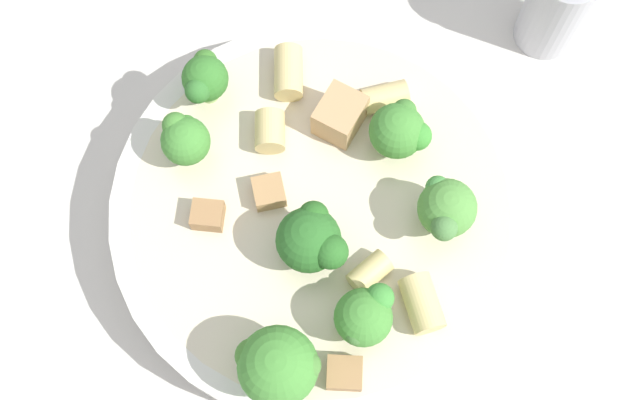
# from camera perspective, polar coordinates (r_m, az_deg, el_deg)

# --- Properties ---
(ground_plane) EXTENTS (2.00, 2.00, 0.00)m
(ground_plane) POSITION_cam_1_polar(r_m,az_deg,el_deg) (0.48, 0.00, -2.01)
(ground_plane) COLOR beige
(pasta_bowl) EXTENTS (0.23, 0.23, 0.04)m
(pasta_bowl) POSITION_cam_1_polar(r_m,az_deg,el_deg) (0.46, 0.00, -1.13)
(pasta_bowl) COLOR silver
(pasta_bowl) RESTS_ON ground_plane
(broccoli_floret_0) EXTENTS (0.04, 0.04, 0.04)m
(broccoli_floret_0) POSITION_cam_1_polar(r_m,az_deg,el_deg) (0.41, -0.19, -2.92)
(broccoli_floret_0) COLOR #93B766
(broccoli_floret_0) RESTS_ON pasta_bowl
(broccoli_floret_1) EXTENTS (0.04, 0.03, 0.04)m
(broccoli_floret_1) POSITION_cam_1_polar(r_m,az_deg,el_deg) (0.42, 8.98, -0.66)
(broccoli_floret_1) COLOR #9EC175
(broccoli_floret_1) RESTS_ON pasta_bowl
(broccoli_floret_2) EXTENTS (0.04, 0.04, 0.05)m
(broccoli_floret_2) POSITION_cam_1_polar(r_m,az_deg,el_deg) (0.39, -3.21, -11.64)
(broccoli_floret_2) COLOR #84AD60
(broccoli_floret_2) RESTS_ON pasta_bowl
(broccoli_floret_3) EXTENTS (0.03, 0.03, 0.03)m
(broccoli_floret_3) POSITION_cam_1_polar(r_m,az_deg,el_deg) (0.45, -8.21, 8.52)
(broccoli_floret_3) COLOR #9EC175
(broccoli_floret_3) RESTS_ON pasta_bowl
(broccoli_floret_4) EXTENTS (0.03, 0.03, 0.04)m
(broccoli_floret_4) POSITION_cam_1_polar(r_m,az_deg,el_deg) (0.44, 5.69, 4.94)
(broccoli_floret_4) COLOR #9EC175
(broccoli_floret_4) RESTS_ON pasta_bowl
(broccoli_floret_5) EXTENTS (0.03, 0.03, 0.03)m
(broccoli_floret_5) POSITION_cam_1_polar(r_m,az_deg,el_deg) (0.44, -9.60, 4.30)
(broccoli_floret_5) COLOR #9EC175
(broccoli_floret_5) RESTS_ON pasta_bowl
(broccoli_floret_6) EXTENTS (0.03, 0.03, 0.04)m
(broccoli_floret_6) POSITION_cam_1_polar(r_m,az_deg,el_deg) (0.40, 3.19, -8.26)
(broccoli_floret_6) COLOR #84AD60
(broccoli_floret_6) RESTS_ON pasta_bowl
(rigatoni_0) EXTENTS (0.03, 0.03, 0.01)m
(rigatoni_0) POSITION_cam_1_polar(r_m,az_deg,el_deg) (0.46, 4.64, 7.30)
(rigatoni_0) COLOR #E0C67F
(rigatoni_0) RESTS_ON pasta_bowl
(rigatoni_1) EXTENTS (0.02, 0.02, 0.02)m
(rigatoni_1) POSITION_cam_1_polar(r_m,az_deg,el_deg) (0.45, -3.58, 4.92)
(rigatoni_1) COLOR #E0C67F
(rigatoni_1) RESTS_ON pasta_bowl
(rigatoni_2) EXTENTS (0.03, 0.02, 0.02)m
(rigatoni_2) POSITION_cam_1_polar(r_m,az_deg,el_deg) (0.46, -2.26, 9.06)
(rigatoni_2) COLOR #E0C67F
(rigatoni_2) RESTS_ON pasta_bowl
(rigatoni_3) EXTENTS (0.03, 0.02, 0.01)m
(rigatoni_3) POSITION_cam_1_polar(r_m,az_deg,el_deg) (0.42, 3.55, -5.15)
(rigatoni_3) COLOR #E0C67F
(rigatoni_3) RESTS_ON pasta_bowl
(rigatoni_4) EXTENTS (0.03, 0.03, 0.02)m
(rigatoni_4) POSITION_cam_1_polar(r_m,az_deg,el_deg) (0.42, 7.27, -7.31)
(rigatoni_4) COLOR #E0C67F
(rigatoni_4) RESTS_ON pasta_bowl
(chicken_chunk_0) EXTENTS (0.02, 0.02, 0.01)m
(chicken_chunk_0) POSITION_cam_1_polar(r_m,az_deg,el_deg) (0.44, -7.99, -1.08)
(chicken_chunk_0) COLOR #A87A4C
(chicken_chunk_0) RESTS_ON pasta_bowl
(chicken_chunk_1) EXTENTS (0.03, 0.03, 0.02)m
(chicken_chunk_1) POSITION_cam_1_polar(r_m,az_deg,el_deg) (0.45, 0.92, 6.15)
(chicken_chunk_1) COLOR tan
(chicken_chunk_1) RESTS_ON pasta_bowl
(chicken_chunk_2) EXTENTS (0.02, 0.02, 0.01)m
(chicken_chunk_2) POSITION_cam_1_polar(r_m,az_deg,el_deg) (0.44, -3.57, 0.89)
(chicken_chunk_2) COLOR tan
(chicken_chunk_2) RESTS_ON pasta_bowl
(chicken_chunk_3) EXTENTS (0.02, 0.02, 0.01)m
(chicken_chunk_3) POSITION_cam_1_polar(r_m,az_deg,el_deg) (0.41, 1.75, -12.21)
(chicken_chunk_3) COLOR #A87A4C
(chicken_chunk_3) RESTS_ON pasta_bowl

